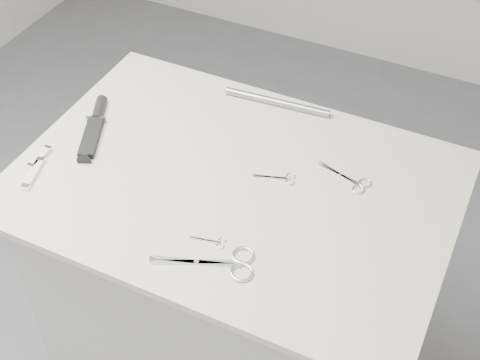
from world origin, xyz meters
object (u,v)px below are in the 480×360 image
at_px(large_shears, 226,263).
at_px(embroidery_scissors_a, 353,181).
at_px(embroidery_scissors_b, 281,178).
at_px(pocket_knife_a, 33,173).
at_px(sheathed_knife, 95,124).
at_px(pocket_knife_b, 40,157).
at_px(tiny_scissors, 213,241).
at_px(plinth, 235,302).
at_px(metal_rail, 277,102).

xyz_separation_m(large_shears, embroidery_scissors_a, (0.15, 0.34, -0.00)).
xyz_separation_m(embroidery_scissors_b, pocket_knife_a, (-0.52, -0.24, 0.00)).
xyz_separation_m(sheathed_knife, pocket_knife_b, (-0.05, -0.16, -0.00)).
height_order(tiny_scissors, pocket_knife_b, pocket_knife_b).
xyz_separation_m(plinth, embroidery_scissors_a, (0.25, 0.12, 0.47)).
distance_m(embroidery_scissors_a, sheathed_knife, 0.65).
bearing_deg(sheathed_knife, large_shears, -140.70).
xyz_separation_m(large_shears, metal_rail, (-0.12, 0.53, 0.01)).
bearing_deg(metal_rail, embroidery_scissors_a, -34.68).
bearing_deg(embroidery_scissors_a, metal_rail, 160.67).
xyz_separation_m(plinth, large_shears, (0.09, -0.22, 0.47)).
xyz_separation_m(embroidery_scissors_b, tiny_scissors, (-0.05, -0.24, -0.00)).
height_order(embroidery_scissors_b, sheathed_knife, sheathed_knife).
bearing_deg(metal_rail, pocket_knife_b, -134.32).
height_order(embroidery_scissors_a, embroidery_scissors_b, same).
relative_size(embroidery_scissors_a, sheathed_knife, 0.61).
distance_m(tiny_scissors, pocket_knife_b, 0.49).
height_order(tiny_scissors, metal_rail, metal_rail).
relative_size(embroidery_scissors_b, tiny_scissors, 1.27).
relative_size(sheathed_knife, pocket_knife_b, 2.78).
distance_m(embroidery_scissors_a, metal_rail, 0.33).
bearing_deg(embroidery_scissors_a, embroidery_scissors_b, -142.76).
distance_m(plinth, tiny_scissors, 0.51).
distance_m(embroidery_scissors_b, metal_rail, 0.28).
bearing_deg(sheathed_knife, pocket_knife_a, 148.32).
bearing_deg(tiny_scissors, pocket_knife_b, 161.98).
relative_size(plinth, pocket_knife_a, 8.62).
bearing_deg(pocket_knife_b, tiny_scissors, -98.55).
relative_size(plinth, large_shears, 4.28).
xyz_separation_m(tiny_scissors, metal_rail, (-0.06, 0.49, 0.01)).
distance_m(embroidery_scissors_b, tiny_scissors, 0.24).
height_order(plinth, large_shears, large_shears).
relative_size(embroidery_scissors_a, pocket_knife_b, 1.70).
bearing_deg(pocket_knife_b, embroidery_scissors_a, -72.89).
bearing_deg(plinth, pocket_knife_b, -163.78).
bearing_deg(metal_rail, embroidery_scissors_b, -64.53).
xyz_separation_m(large_shears, pocket_knife_b, (-0.54, 0.09, 0.00)).
distance_m(tiny_scissors, pocket_knife_a, 0.47).
distance_m(tiny_scissors, metal_rail, 0.49).
height_order(sheathed_knife, pocket_knife_a, sheathed_knife).
bearing_deg(metal_rail, tiny_scissors, -82.52).
bearing_deg(pocket_knife_b, embroidery_scissors_b, -73.55).
relative_size(embroidery_scissors_b, metal_rail, 0.35).
bearing_deg(sheathed_knife, metal_rail, -77.13).
relative_size(large_shears, sheathed_knife, 0.96).
bearing_deg(large_shears, pocket_knife_a, 153.51).
bearing_deg(tiny_scissors, plinth, 90.34).
distance_m(pocket_knife_a, pocket_knife_b, 0.06).
bearing_deg(large_shears, plinth, 90.38).
distance_m(large_shears, embroidery_scissors_b, 0.28).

